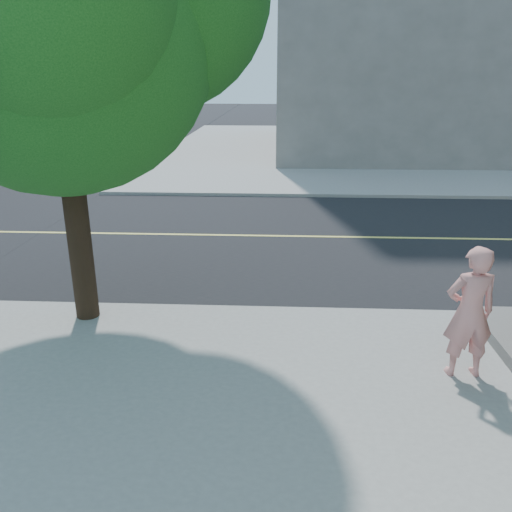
{
  "coord_description": "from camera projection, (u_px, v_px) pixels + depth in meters",
  "views": [
    {
      "loc": [
        5.28,
        -8.1,
        3.88
      ],
      "look_at": [
        4.9,
        -0.74,
        1.3
      ],
      "focal_mm": 36.15,
      "sensor_mm": 36.0,
      "label": 1
    }
  ],
  "objects": [
    {
      "name": "road_ew",
      "position": [
        78.0,
        233.0,
        13.41
      ],
      "size": [
        140.0,
        9.0,
        0.01
      ],
      "primitive_type": "cube",
      "color": "black",
      "rests_on": "ground"
    },
    {
      "name": "sidewalk_ne",
      "position": [
        430.0,
        148.0,
        28.77
      ],
      "size": [
        29.0,
        25.0,
        0.12
      ],
      "primitive_type": "cube",
      "color": "gray",
      "rests_on": "ground"
    },
    {
      "name": "filler_ne",
      "position": [
        452.0,
        10.0,
        26.88
      ],
      "size": [
        18.0,
        16.0,
        14.0
      ],
      "primitive_type": "cube",
      "color": "slate",
      "rests_on": "sidewalk_ne"
    },
    {
      "name": "man_on_phone",
      "position": [
        470.0,
        313.0,
        6.59
      ],
      "size": [
        0.69,
        0.48,
        1.8
      ],
      "primitive_type": "imported",
      "rotation": [
        0.0,
        0.0,
        3.23
      ],
      "color": "#DD8B86",
      "rests_on": "sidewalk_se"
    }
  ]
}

